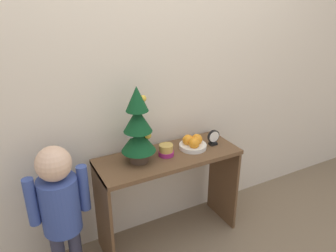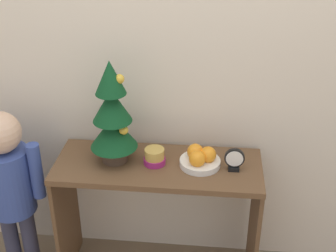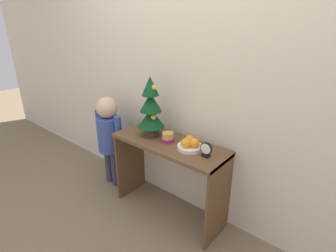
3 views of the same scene
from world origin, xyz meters
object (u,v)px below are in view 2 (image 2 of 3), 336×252
at_px(fruit_bowl, 200,158).
at_px(desk_clock, 234,160).
at_px(mini_tree, 112,115).
at_px(singing_bowl, 155,157).
at_px(child_figure, 9,178).

relative_size(fruit_bowl, desk_clock, 1.71).
distance_m(mini_tree, desk_clock, 0.61).
distance_m(singing_bowl, desk_clock, 0.38).
distance_m(mini_tree, fruit_bowl, 0.47).
bearing_deg(desk_clock, child_figure, -179.03).
relative_size(mini_tree, fruit_bowl, 2.63).
relative_size(mini_tree, singing_bowl, 4.85).
height_order(singing_bowl, desk_clock, desk_clock).
bearing_deg(desk_clock, singing_bowl, 177.20).
height_order(mini_tree, fruit_bowl, mini_tree).
bearing_deg(singing_bowl, mini_tree, 176.67).
distance_m(fruit_bowl, desk_clock, 0.16).
relative_size(singing_bowl, desk_clock, 0.93).
xyz_separation_m(mini_tree, desk_clock, (0.58, -0.03, -0.19)).
relative_size(singing_bowl, child_figure, 0.11).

